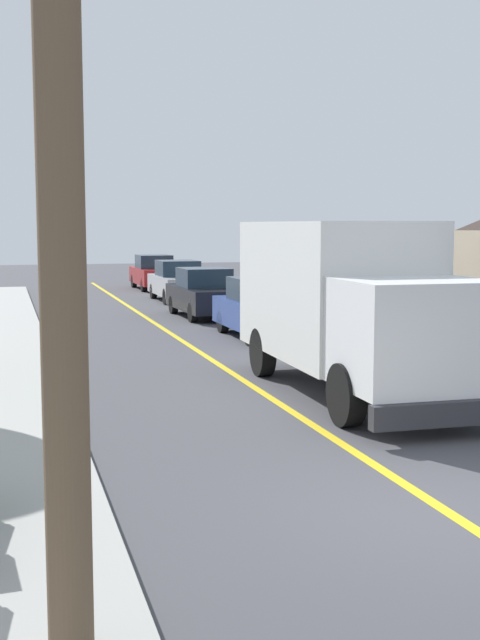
# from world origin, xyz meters

# --- Properties ---
(ground_plane) EXTENTS (120.00, 120.00, 0.00)m
(ground_plane) POSITION_xyz_m (0.00, 0.00, 0.00)
(ground_plane) COLOR #424247
(centre_line_yellow) EXTENTS (0.16, 56.00, 0.01)m
(centre_line_yellow) POSITION_xyz_m (0.00, 10.00, 0.00)
(centre_line_yellow) COLOR gold
(centre_line_yellow) RESTS_ON ground
(box_truck) EXTENTS (2.49, 7.21, 3.20)m
(box_truck) POSITION_xyz_m (1.56, 6.65, 1.77)
(box_truck) COLOR silver
(box_truck) RESTS_ON ground
(parked_car_near) EXTENTS (1.84, 4.42, 1.67)m
(parked_car_near) POSITION_xyz_m (2.31, 14.31, 0.79)
(parked_car_near) COLOR #2D4793
(parked_car_near) RESTS_ON ground
(parked_car_mid) EXTENTS (1.91, 4.45, 1.67)m
(parked_car_mid) POSITION_xyz_m (1.98, 19.89, 0.79)
(parked_car_mid) COLOR black
(parked_car_mid) RESTS_ON ground
(parked_car_far) EXTENTS (1.85, 4.42, 1.67)m
(parked_car_far) POSITION_xyz_m (2.33, 26.07, 0.79)
(parked_car_far) COLOR #B7B7BC
(parked_car_far) RESTS_ON ground
(parked_car_furthest) EXTENTS (1.85, 4.42, 1.67)m
(parked_car_furthest) POSITION_xyz_m (2.49, 32.61, 0.79)
(parked_car_furthest) COLOR maroon
(parked_car_furthest) RESTS_ON ground
(parked_van_across) EXTENTS (1.85, 4.42, 1.67)m
(parked_van_across) POSITION_xyz_m (5.20, 14.86, 0.79)
(parked_van_across) COLOR silver
(parked_van_across) RESTS_ON ground
(utility_pole) EXTENTS (0.32, 0.32, 8.74)m
(utility_pole) POSITION_xyz_m (-4.24, -2.08, 4.52)
(utility_pole) COLOR brown
(utility_pole) RESTS_ON sidewalk_curb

